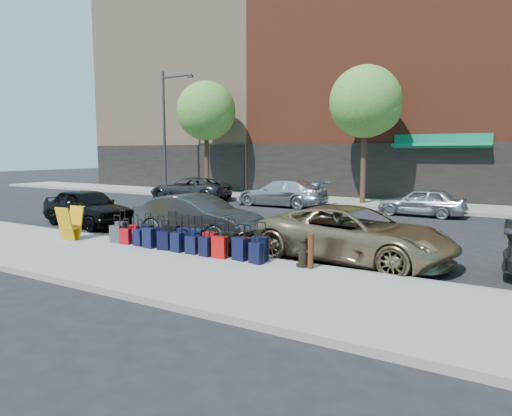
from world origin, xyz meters
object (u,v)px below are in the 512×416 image
Objects in this scene: tree_center at (368,104)px; suitcase_front_5 at (184,239)px; fire_hydrant at (303,252)px; tree_left at (208,112)px; streetlight at (166,125)px; car_far_1 at (282,193)px; car_near_2 at (354,234)px; car_far_2 at (422,202)px; car_near_1 at (197,218)px; bollard at (311,251)px; display_rack at (70,223)px; car_near_0 at (88,207)px; car_far_0 at (190,189)px.

tree_center is 15.12m from suitcase_front_5.
fire_hydrant is at bearing -5.73° from suitcase_front_5.
streetlight is at bearing -166.61° from tree_left.
fire_hydrant is 13.47m from car_far_1.
tree_center reaches higher than car_near_2.
streetlight is at bearing -94.71° from car_far_2.
streetlight is 16.99m from car_near_1.
tree_left reaches higher than car_near_1.
suitcase_front_5 is at bearing -46.78° from streetlight.
bollard is 0.81× the size of display_rack.
tree_center is 16.41m from display_rack.
display_rack reaches higher than bollard.
car_near_0 is (-7.19, -12.30, -4.67)m from tree_center.
display_rack is 13.21m from car_far_0.
car_near_2 is at bearing -90.99° from car_near_1.
streetlight is 17.48m from car_far_2.
tree_left is 20.30m from fire_hydrant.
display_rack reaches higher than fire_hydrant.
car_far_1 is at bearing -12.66° from car_near_0.
display_rack is at bearing -129.65° from car_near_0.
display_rack is 0.23× the size of car_near_1.
fire_hydrant is 11.62m from car_far_2.
car_near_1 is at bearing 113.71° from suitcase_front_5.
suitcase_front_5 is at bearing 117.70° from car_near_2.
fire_hydrant is at bearing 157.53° from bollard.
suitcase_front_5 is (12.75, -13.57, -4.21)m from streetlight.
car_near_0 is (3.31, -12.30, -4.67)m from tree_left.
fire_hydrant is 0.15× the size of car_far_1.
car_near_1 is 5.42m from car_near_2.
car_near_2 reaches higher than car_far_2.
bollard is 0.17× the size of car_far_1.
car_far_2 is at bearing 65.42° from suitcase_front_5.
car_far_2 is (7.16, -0.06, -0.08)m from car_far_1.
car_far_0 is at bearing 41.77° from car_near_1.
tree_center is at bearing -23.12° from car_near_0.
streetlight reaches higher than car_near_0.
streetlight is 1.61× the size of car_far_0.
bollard is (3.25, -14.42, -4.83)m from tree_center.
tree_left is at bearing 108.29° from display_rack.
suitcase_front_5 is at bearing -173.83° from fire_hydrant.
car_far_2 is at bearing -40.78° from car_near_0.
car_far_0 is (-12.80, 11.50, 0.20)m from fire_hydrant.
car_near_0 reaches higher than car_near_2.
bollard is at bearing -39.42° from streetlight.
car_far_0 is (-13.04, 11.60, 0.11)m from bollard.
car_near_2 is (0.43, 1.81, 0.15)m from bollard.
car_far_0 is (-9.78, -2.83, -4.72)m from tree_center.
suitcase_front_5 reaches higher than fire_hydrant.
display_rack reaches higher than suitcase_front_5.
car_far_1 is (6.08, 0.17, 0.03)m from car_far_0.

